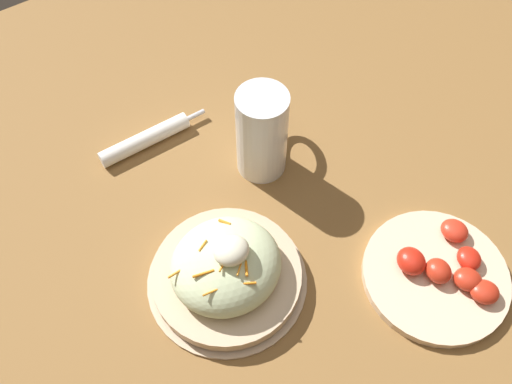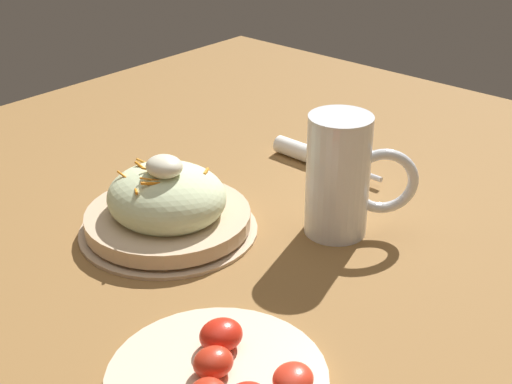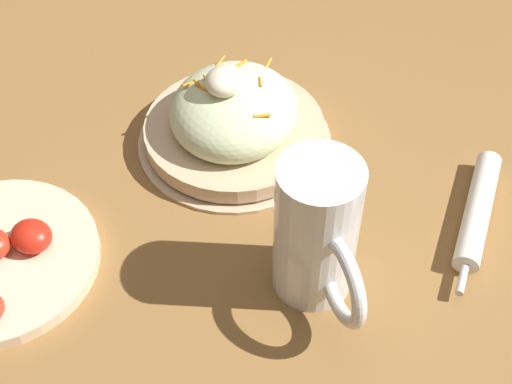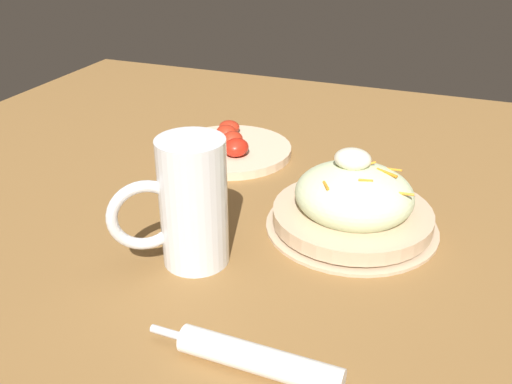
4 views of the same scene
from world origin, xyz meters
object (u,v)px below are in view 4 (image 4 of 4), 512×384
object	(u,v)px
beer_mug	(191,211)
tomato_plate	(228,147)
salad_plate	(353,204)
napkin_roll	(257,359)

from	to	relation	value
beer_mug	tomato_plate	size ratio (longest dim) A/B	0.76
salad_plate	beer_mug	size ratio (longest dim) A/B	1.45
salad_plate	beer_mug	bearing A→B (deg)	41.79
salad_plate	beer_mug	xyz separation A→B (m)	(0.17, 0.15, 0.03)
salad_plate	napkin_roll	distance (m)	0.29
napkin_roll	tomato_plate	distance (m)	0.52
salad_plate	napkin_roll	bearing A→B (deg)	85.13
napkin_roll	tomato_plate	bearing A→B (deg)	-63.30
beer_mug	tomato_plate	distance (m)	0.34
salad_plate	beer_mug	distance (m)	0.22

